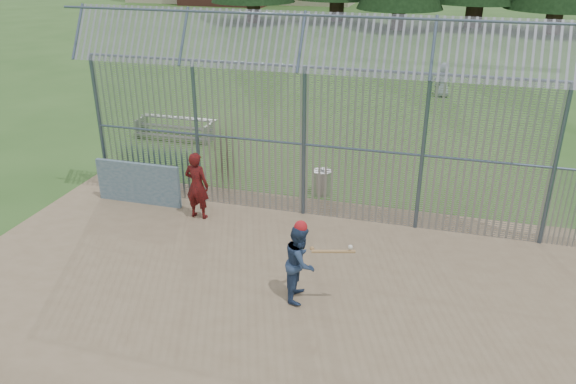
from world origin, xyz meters
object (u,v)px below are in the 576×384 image
(batter, at_px, (300,262))
(dugout_wall, at_px, (138,183))
(onlooker, at_px, (197,185))
(bleacher, at_px, (175,128))
(trash_can, at_px, (322,182))

(batter, bearing_deg, dugout_wall, 55.21)
(onlooker, height_order, bleacher, onlooker)
(bleacher, bearing_deg, trash_can, -28.36)
(trash_can, relative_size, bleacher, 0.27)
(trash_can, bearing_deg, batter, -82.26)
(trash_can, distance_m, bleacher, 7.26)
(dugout_wall, height_order, bleacher, dugout_wall)
(trash_can, bearing_deg, dugout_wall, -157.49)
(onlooker, relative_size, bleacher, 0.61)
(batter, height_order, onlooker, onlooker)
(bleacher, bearing_deg, onlooker, -58.64)
(trash_can, bearing_deg, bleacher, 151.64)
(onlooker, bearing_deg, dugout_wall, -4.97)
(batter, bearing_deg, bleacher, 34.77)
(batter, relative_size, bleacher, 0.55)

